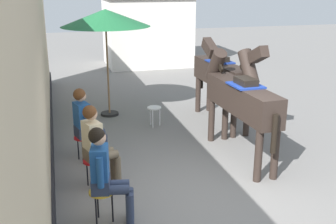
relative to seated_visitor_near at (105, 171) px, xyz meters
The scene contains 10 objects.
ground_plane 3.74m from the seated_visitor_near, 62.80° to the left, with size 40.00×40.00×0.00m, color slate.
pub_facade_wall 2.10m from the seated_visitor_near, 116.49° to the left, with size 0.34×14.00×3.40m.
distant_cottage 11.53m from the seated_visitor_near, 74.49° to the left, with size 3.40×2.60×3.50m.
seated_visitor_near is the anchor object (origin of this frame).
seated_visitor_middle 1.09m from the seated_visitor_near, 89.94° to the left, with size 0.61×0.49×1.39m.
seated_visitor_far 2.19m from the seated_visitor_near, 92.00° to the left, with size 0.61×0.48×1.39m.
saddled_horse_near 3.18m from the seated_visitor_near, 31.89° to the left, with size 0.52×3.00×2.06m.
saddled_horse_far 4.65m from the seated_visitor_near, 47.59° to the left, with size 0.57×3.00×2.06m.
cafe_parasol 5.12m from the seated_visitor_near, 81.86° to the left, with size 2.10×2.10×2.58m.
spare_stool_white 4.04m from the seated_visitor_near, 67.04° to the left, with size 0.32×0.32×0.46m.
Camera 1 is at (-2.20, -5.31, 3.18)m, focal length 44.24 mm.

